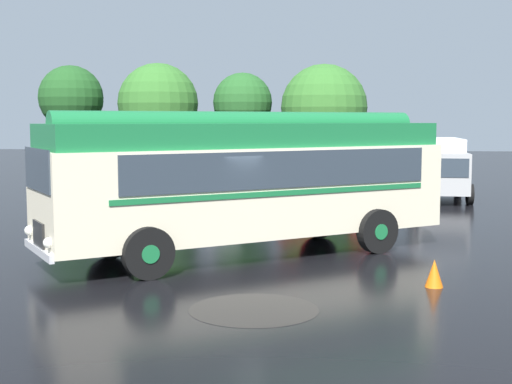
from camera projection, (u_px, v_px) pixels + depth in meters
name	position (u px, v px, depth m)	size (l,w,h in m)	color
ground_plane	(213.00, 259.00, 16.91)	(120.00, 120.00, 0.00)	black
vintage_bus	(249.00, 178.00, 17.20)	(9.66, 7.79, 3.49)	beige
car_near_left	(171.00, 177.00, 30.73)	(2.34, 4.37, 1.66)	#4C5156
car_mid_left	(230.00, 176.00, 30.94)	(2.34, 4.38, 1.66)	silver
car_mid_right	(296.00, 177.00, 30.75)	(2.13, 4.29, 1.66)	maroon
car_far_right	(370.00, 177.00, 30.53)	(2.16, 4.30, 1.66)	maroon
box_van	(438.00, 166.00, 29.90)	(2.52, 5.85, 2.50)	silver
tree_far_left	(73.00, 99.00, 38.97)	(3.51, 3.51, 6.25)	#4C3823
tree_left_of_centre	(159.00, 104.00, 38.83)	(4.38, 4.38, 6.36)	#4C3823
tree_centre	(244.00, 104.00, 38.75)	(3.23, 3.23, 5.84)	#4C3823
tree_right_of_centre	(325.00, 108.00, 37.56)	(4.55, 4.55, 6.21)	#4C3823
traffic_cone	(434.00, 273.00, 14.07)	(0.36, 0.36, 0.55)	orange
puddle_patch	(254.00, 309.00, 12.41)	(2.28, 2.28, 0.01)	black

